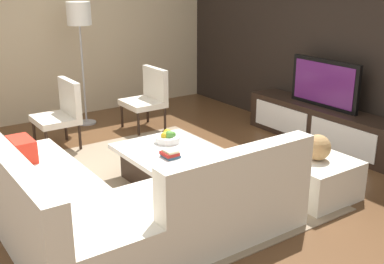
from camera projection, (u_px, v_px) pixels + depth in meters
name	position (u px, v px, depth m)	size (l,w,h in m)	color
ground_plane	(167.00, 187.00, 5.08)	(14.00, 14.00, 0.00)	brown
feature_wall_back	(344.00, 35.00, 6.10)	(6.40, 0.12, 2.80)	black
side_wall_left	(63.00, 25.00, 7.22)	(0.12, 5.20, 2.80)	#C6B28E
area_rug	(162.00, 183.00, 5.15)	(3.16, 2.43, 0.01)	gray
media_console	(321.00, 125.00, 6.30)	(2.25, 0.46, 0.50)	black
television	(324.00, 83.00, 6.12)	(1.05, 0.06, 0.62)	black
sectional_couch	(110.00, 202.00, 4.10)	(2.42, 2.33, 0.85)	silver
coffee_table	(169.00, 164.00, 5.14)	(1.02, 0.94, 0.38)	black
accent_chair_near	(62.00, 110.00, 6.10)	(0.57, 0.51, 0.87)	black
floor_lamp	(79.00, 21.00, 6.72)	(0.34, 0.34, 1.77)	#A5A5AA
ottoman	(315.00, 178.00, 4.80)	(0.70, 0.70, 0.40)	silver
fruit_bowl	(168.00, 138.00, 5.26)	(0.28, 0.28, 0.14)	silver
accent_chair_far	(148.00, 95.00, 6.85)	(0.57, 0.51, 0.87)	black
decorative_ball	(318.00, 147.00, 4.70)	(0.26, 0.26, 0.26)	#AD8451
book_stack	(170.00, 154.00, 4.84)	(0.17, 0.15, 0.08)	#2D516B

